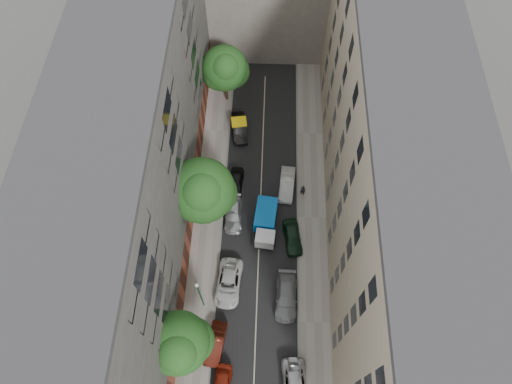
{
  "coord_description": "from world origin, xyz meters",
  "views": [
    {
      "loc": [
        0.37,
        -21.27,
        43.71
      ],
      "look_at": [
        -0.41,
        -0.41,
        6.0
      ],
      "focal_mm": 32.0,
      "sensor_mm": 36.0,
      "label": 1
    }
  ],
  "objects_px": {
    "car_left_3": "(233,214)",
    "tree_near": "(180,345)",
    "car_left_4": "(236,183)",
    "car_left_1": "(216,344)",
    "tree_far": "(225,70)",
    "car_left_5": "(239,128)",
    "car_right_2": "(293,237)",
    "car_right_3": "(287,184)",
    "car_left_2": "(229,283)",
    "pedestrian": "(303,190)",
    "tree_mid": "(203,192)",
    "lamp_post": "(199,293)",
    "tarp_truck": "(266,222)",
    "car_right_1": "(286,296)"
  },
  "relations": [
    {
      "from": "car_left_1",
      "to": "car_left_2",
      "type": "bearing_deg",
      "value": 90.02
    },
    {
      "from": "car_left_2",
      "to": "tree_near",
      "type": "bearing_deg",
      "value": -110.41
    },
    {
      "from": "tarp_truck",
      "to": "car_right_3",
      "type": "xyz_separation_m",
      "value": [
        2.2,
        4.91,
        -0.59
      ]
    },
    {
      "from": "car_right_2",
      "to": "tree_far",
      "type": "xyz_separation_m",
      "value": [
        -7.92,
        18.35,
        4.52
      ]
    },
    {
      "from": "car_left_2",
      "to": "car_left_4",
      "type": "bearing_deg",
      "value": 94.4
    },
    {
      "from": "car_left_1",
      "to": "tree_far",
      "type": "xyz_separation_m",
      "value": [
        -0.9,
        29.15,
        4.55
      ]
    },
    {
      "from": "car_left_2",
      "to": "pedestrian",
      "type": "distance_m",
      "value": 12.79
    },
    {
      "from": "tarp_truck",
      "to": "car_right_1",
      "type": "xyz_separation_m",
      "value": [
        2.2,
        -7.49,
        -0.59
      ]
    },
    {
      "from": "car_left_4",
      "to": "lamp_post",
      "type": "height_order",
      "value": "lamp_post"
    },
    {
      "from": "lamp_post",
      "to": "car_left_5",
      "type": "bearing_deg",
      "value": 83.76
    },
    {
      "from": "lamp_post",
      "to": "car_right_3",
      "type": "bearing_deg",
      "value": 59.51
    },
    {
      "from": "car_right_3",
      "to": "tree_mid",
      "type": "xyz_separation_m",
      "value": [
        -8.09,
        -4.71,
        6.14
      ]
    },
    {
      "from": "tarp_truck",
      "to": "tree_near",
      "type": "relative_size",
      "value": 0.6
    },
    {
      "from": "car_left_3",
      "to": "car_left_2",
      "type": "bearing_deg",
      "value": -91.4
    },
    {
      "from": "car_left_4",
      "to": "lamp_post",
      "type": "relative_size",
      "value": 0.61
    },
    {
      "from": "car_left_3",
      "to": "tree_near",
      "type": "bearing_deg",
      "value": -103.88
    },
    {
      "from": "car_left_3",
      "to": "tree_mid",
      "type": "relative_size",
      "value": 0.43
    },
    {
      "from": "tree_near",
      "to": "car_left_4",
      "type": "bearing_deg",
      "value": 80.06
    },
    {
      "from": "tree_far",
      "to": "pedestrian",
      "type": "relative_size",
      "value": 4.88
    },
    {
      "from": "car_left_1",
      "to": "car_right_3",
      "type": "height_order",
      "value": "car_right_3"
    },
    {
      "from": "car_left_5",
      "to": "car_right_3",
      "type": "xyz_separation_m",
      "value": [
        5.6,
        -7.4,
        -0.02
      ]
    },
    {
      "from": "tree_near",
      "to": "tarp_truck",
      "type": "bearing_deg",
      "value": 63.6
    },
    {
      "from": "tree_mid",
      "to": "pedestrian",
      "type": "height_order",
      "value": "tree_mid"
    },
    {
      "from": "tarp_truck",
      "to": "tree_mid",
      "type": "distance_m",
      "value": 8.09
    },
    {
      "from": "car_left_3",
      "to": "tree_far",
      "type": "xyz_separation_m",
      "value": [
        -1.7,
        15.95,
        4.58
      ]
    },
    {
      "from": "car_left_5",
      "to": "lamp_post",
      "type": "height_order",
      "value": "lamp_post"
    },
    {
      "from": "car_left_3",
      "to": "car_right_2",
      "type": "height_order",
      "value": "car_right_2"
    },
    {
      "from": "car_left_3",
      "to": "tree_far",
      "type": "distance_m",
      "value": 16.68
    },
    {
      "from": "car_left_3",
      "to": "car_right_1",
      "type": "xyz_separation_m",
      "value": [
        5.6,
        -8.6,
        0.08
      ]
    },
    {
      "from": "car_left_3",
      "to": "car_left_4",
      "type": "relative_size",
      "value": 1.12
    },
    {
      "from": "car_left_5",
      "to": "car_left_3",
      "type": "bearing_deg",
      "value": -98.58
    },
    {
      "from": "tarp_truck",
      "to": "tree_far",
      "type": "bearing_deg",
      "value": 112.96
    },
    {
      "from": "car_left_1",
      "to": "car_left_5",
      "type": "relative_size",
      "value": 0.92
    },
    {
      "from": "lamp_post",
      "to": "car_left_2",
      "type": "bearing_deg",
      "value": 42.49
    },
    {
      "from": "car_left_2",
      "to": "lamp_post",
      "type": "distance_m",
      "value": 4.58
    },
    {
      "from": "car_left_5",
      "to": "tree_mid",
      "type": "height_order",
      "value": "tree_mid"
    },
    {
      "from": "tarp_truck",
      "to": "car_right_2",
      "type": "bearing_deg",
      "value": -18.26
    },
    {
      "from": "tree_near",
      "to": "lamp_post",
      "type": "xyz_separation_m",
      "value": [
        0.91,
        4.8,
        -1.97
      ]
    },
    {
      "from": "car_left_1",
      "to": "tree_far",
      "type": "relative_size",
      "value": 0.52
    },
    {
      "from": "car_left_5",
      "to": "car_right_1",
      "type": "height_order",
      "value": "car_left_5"
    },
    {
      "from": "car_left_4",
      "to": "tree_far",
      "type": "bearing_deg",
      "value": 101.64
    },
    {
      "from": "tarp_truck",
      "to": "car_left_1",
      "type": "height_order",
      "value": "tarp_truck"
    },
    {
      "from": "car_left_5",
      "to": "tree_far",
      "type": "bearing_deg",
      "value": 101.17
    },
    {
      "from": "car_left_5",
      "to": "tree_mid",
      "type": "relative_size",
      "value": 0.44
    },
    {
      "from": "car_left_1",
      "to": "pedestrian",
      "type": "distance_m",
      "value": 18.12
    },
    {
      "from": "tree_near",
      "to": "tree_mid",
      "type": "bearing_deg",
      "value": 87.06
    },
    {
      "from": "lamp_post",
      "to": "tarp_truck",
      "type": "bearing_deg",
      "value": 56.15
    },
    {
      "from": "tree_mid",
      "to": "tree_far",
      "type": "relative_size",
      "value": 1.29
    },
    {
      "from": "car_right_1",
      "to": "tree_far",
      "type": "bearing_deg",
      "value": 107.89
    },
    {
      "from": "tree_mid",
      "to": "car_right_1",
      "type": "bearing_deg",
      "value": -43.56
    }
  ]
}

